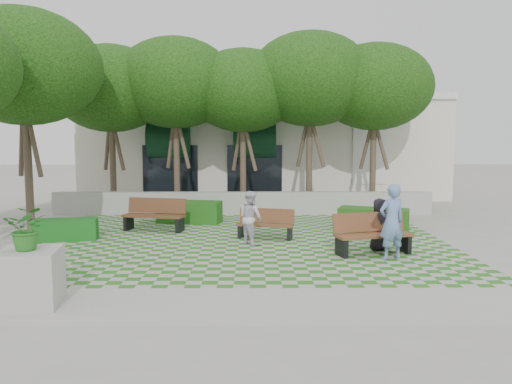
{
  "coord_description": "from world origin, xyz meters",
  "views": [
    {
      "loc": [
        0.39,
        -13.47,
        3.0
      ],
      "look_at": [
        0.5,
        1.5,
        1.4
      ],
      "focal_mm": 35.0,
      "sensor_mm": 36.0,
      "label": 1
    }
  ],
  "objects_px": {
    "planter_front": "(29,266)",
    "person_blue": "(392,222)",
    "bench_east": "(372,234)",
    "person_white": "(251,218)",
    "bench_west": "(155,215)",
    "hedge_west": "(66,230)",
    "bench_mid": "(266,224)",
    "hedge_midleft": "(190,212)",
    "hedge_east": "(373,220)",
    "person_dark": "(379,224)"
  },
  "relations": [
    {
      "from": "planter_front",
      "to": "person_white",
      "type": "bearing_deg",
      "value": 52.96
    },
    {
      "from": "bench_west",
      "to": "bench_mid",
      "type": "bearing_deg",
      "value": -7.09
    },
    {
      "from": "hedge_west",
      "to": "person_white",
      "type": "bearing_deg",
      "value": -6.58
    },
    {
      "from": "bench_west",
      "to": "hedge_west",
      "type": "bearing_deg",
      "value": -134.7
    },
    {
      "from": "bench_east",
      "to": "person_blue",
      "type": "relative_size",
      "value": 1.13
    },
    {
      "from": "bench_east",
      "to": "person_dark",
      "type": "bearing_deg",
      "value": 38.99
    },
    {
      "from": "bench_east",
      "to": "bench_mid",
      "type": "bearing_deg",
      "value": 127.73
    },
    {
      "from": "hedge_east",
      "to": "hedge_west",
      "type": "height_order",
      "value": "hedge_east"
    },
    {
      "from": "bench_west",
      "to": "hedge_west",
      "type": "distance_m",
      "value": 2.8
    },
    {
      "from": "hedge_midleft",
      "to": "person_white",
      "type": "relative_size",
      "value": 1.44
    },
    {
      "from": "hedge_east",
      "to": "planter_front",
      "type": "distance_m",
      "value": 10.68
    },
    {
      "from": "bench_mid",
      "to": "bench_west",
      "type": "distance_m",
      "value": 3.82
    },
    {
      "from": "bench_east",
      "to": "person_dark",
      "type": "xyz_separation_m",
      "value": [
        0.29,
        0.4,
        0.19
      ]
    },
    {
      "from": "hedge_midleft",
      "to": "person_blue",
      "type": "bearing_deg",
      "value": -43.82
    },
    {
      "from": "bench_mid",
      "to": "hedge_midleft",
      "type": "xyz_separation_m",
      "value": [
        -2.65,
        2.82,
        -0.04
      ]
    },
    {
      "from": "person_white",
      "to": "bench_west",
      "type": "bearing_deg",
      "value": 16.92
    },
    {
      "from": "hedge_east",
      "to": "bench_west",
      "type": "bearing_deg",
      "value": 178.14
    },
    {
      "from": "bench_east",
      "to": "hedge_east",
      "type": "distance_m",
      "value": 3.22
    },
    {
      "from": "hedge_west",
      "to": "bench_mid",
      "type": "bearing_deg",
      "value": 2.07
    },
    {
      "from": "person_dark",
      "to": "bench_east",
      "type": "bearing_deg",
      "value": 50.57
    },
    {
      "from": "bench_east",
      "to": "bench_mid",
      "type": "relative_size",
      "value": 1.2
    },
    {
      "from": "bench_west",
      "to": "hedge_east",
      "type": "relative_size",
      "value": 0.97
    },
    {
      "from": "hedge_east",
      "to": "person_blue",
      "type": "distance_m",
      "value": 3.79
    },
    {
      "from": "hedge_midleft",
      "to": "person_dark",
      "type": "distance_m",
      "value": 7.23
    },
    {
      "from": "person_blue",
      "to": "person_white",
      "type": "bearing_deg",
      "value": -46.19
    },
    {
      "from": "hedge_east",
      "to": "hedge_west",
      "type": "bearing_deg",
      "value": -172.33
    },
    {
      "from": "planter_front",
      "to": "bench_mid",
      "type": "bearing_deg",
      "value": 54.11
    },
    {
      "from": "person_dark",
      "to": "person_white",
      "type": "relative_size",
      "value": 0.92
    },
    {
      "from": "hedge_midleft",
      "to": "person_blue",
      "type": "distance_m",
      "value": 7.94
    },
    {
      "from": "person_dark",
      "to": "hedge_east",
      "type": "bearing_deg",
      "value": -104.11
    },
    {
      "from": "bench_east",
      "to": "hedge_west",
      "type": "distance_m",
      "value": 8.87
    },
    {
      "from": "hedge_west",
      "to": "person_dark",
      "type": "height_order",
      "value": "person_dark"
    },
    {
      "from": "bench_mid",
      "to": "person_white",
      "type": "bearing_deg",
      "value": -104.18
    },
    {
      "from": "person_blue",
      "to": "bench_mid",
      "type": "bearing_deg",
      "value": -59.91
    },
    {
      "from": "bench_east",
      "to": "hedge_midleft",
      "type": "bearing_deg",
      "value": 122.52
    },
    {
      "from": "bench_west",
      "to": "hedge_midleft",
      "type": "relative_size",
      "value": 0.95
    },
    {
      "from": "planter_front",
      "to": "person_blue",
      "type": "xyz_separation_m",
      "value": [
        7.47,
        3.44,
        0.21
      ]
    },
    {
      "from": "bench_west",
      "to": "hedge_midleft",
      "type": "height_order",
      "value": "bench_west"
    },
    {
      "from": "bench_east",
      "to": "person_white",
      "type": "relative_size",
      "value": 1.39
    },
    {
      "from": "hedge_west",
      "to": "bench_west",
      "type": "bearing_deg",
      "value": 32.64
    },
    {
      "from": "hedge_east",
      "to": "hedge_midleft",
      "type": "relative_size",
      "value": 0.99
    },
    {
      "from": "bench_west",
      "to": "person_white",
      "type": "relative_size",
      "value": 1.37
    },
    {
      "from": "hedge_midleft",
      "to": "planter_front",
      "type": "xyz_separation_m",
      "value": [
        -1.76,
        -8.92,
        0.35
      ]
    },
    {
      "from": "bench_east",
      "to": "hedge_east",
      "type": "height_order",
      "value": "bench_east"
    },
    {
      "from": "hedge_east",
      "to": "planter_front",
      "type": "height_order",
      "value": "planter_front"
    },
    {
      "from": "bench_east",
      "to": "hedge_east",
      "type": "relative_size",
      "value": 0.98
    },
    {
      "from": "hedge_east",
      "to": "planter_front",
      "type": "xyz_separation_m",
      "value": [
        -7.93,
        -7.15,
        0.36
      ]
    },
    {
      "from": "bench_west",
      "to": "person_white",
      "type": "distance_m",
      "value": 3.81
    },
    {
      "from": "hedge_west",
      "to": "person_blue",
      "type": "distance_m",
      "value": 9.36
    },
    {
      "from": "person_blue",
      "to": "person_dark",
      "type": "bearing_deg",
      "value": -106.37
    }
  ]
}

